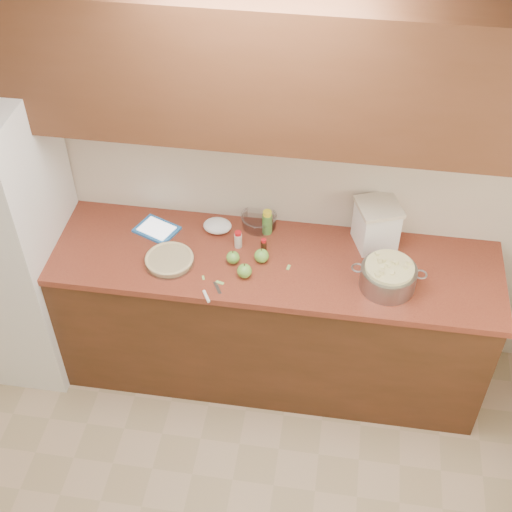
# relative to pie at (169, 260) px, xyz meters

# --- Properties ---
(room_shell) EXTENTS (3.60, 3.60, 3.60)m
(room_shell) POSITION_rel_pie_xyz_m (0.44, -1.37, 0.36)
(room_shell) COLOR tan
(room_shell) RESTS_ON ground
(counter_run) EXTENTS (2.64, 0.68, 0.92)m
(counter_run) POSITION_rel_pie_xyz_m (0.44, 0.11, -0.48)
(counter_run) COLOR #4D2715
(counter_run) RESTS_ON ground
(upper_cabinets) EXTENTS (2.60, 0.34, 0.70)m
(upper_cabinets) POSITION_rel_pie_xyz_m (0.44, 0.26, 1.01)
(upper_cabinets) COLOR #542D19
(upper_cabinets) RESTS_ON room_shell
(pie) EXTENTS (0.27, 0.27, 0.04)m
(pie) POSITION_rel_pie_xyz_m (0.00, 0.00, 0.00)
(pie) COLOR silver
(pie) RESTS_ON counter_run
(colander) EXTENTS (0.38, 0.29, 0.14)m
(colander) POSITION_rel_pie_xyz_m (1.14, 0.00, 0.05)
(colander) COLOR gray
(colander) RESTS_ON counter_run
(flour_canister) EXTENTS (0.28, 0.28, 0.27)m
(flour_canister) POSITION_rel_pie_xyz_m (1.07, 0.32, 0.11)
(flour_canister) COLOR white
(flour_canister) RESTS_ON counter_run
(tablet) EXTENTS (0.27, 0.24, 0.02)m
(tablet) POSITION_rel_pie_xyz_m (-0.13, 0.24, -0.01)
(tablet) COLOR blue
(tablet) RESTS_ON counter_run
(paring_knife) EXTENTS (0.10, 0.16, 0.02)m
(paring_knife) POSITION_rel_pie_xyz_m (0.25, -0.21, -0.02)
(paring_knife) COLOR gray
(paring_knife) RESTS_ON counter_run
(lemon_bottle) EXTENTS (0.05, 0.05, 0.15)m
(lemon_bottle) POSITION_rel_pie_xyz_m (0.48, 0.32, 0.05)
(lemon_bottle) COLOR #4C8C38
(lemon_bottle) RESTS_ON counter_run
(cinnamon_shaker) EXTENTS (0.04, 0.04, 0.10)m
(cinnamon_shaker) POSITION_rel_pie_xyz_m (0.34, 0.18, 0.03)
(cinnamon_shaker) COLOR beige
(cinnamon_shaker) RESTS_ON counter_run
(vanilla_bottle) EXTENTS (0.03, 0.03, 0.09)m
(vanilla_bottle) POSITION_rel_pie_xyz_m (0.48, 0.15, 0.02)
(vanilla_bottle) COLOR black
(vanilla_bottle) RESTS_ON counter_run
(mixing_bowl) EXTENTS (0.20, 0.20, 0.08)m
(mixing_bowl) POSITION_rel_pie_xyz_m (0.42, 0.37, 0.02)
(mixing_bowl) COLOR silver
(mixing_bowl) RESTS_ON counter_run
(paper_towel) EXTENTS (0.16, 0.14, 0.07)m
(paper_towel) POSITION_rel_pie_xyz_m (0.20, 0.30, 0.01)
(paper_towel) COLOR white
(paper_towel) RESTS_ON counter_run
(apple_left) EXTENTS (0.07, 0.07, 0.08)m
(apple_left) POSITION_rel_pie_xyz_m (0.33, 0.05, 0.01)
(apple_left) COLOR #69AB3D
(apple_left) RESTS_ON counter_run
(apple_center) EXTENTS (0.08, 0.08, 0.09)m
(apple_center) POSITION_rel_pie_xyz_m (0.48, 0.09, 0.02)
(apple_center) COLOR #69AB3D
(apple_center) RESTS_ON counter_run
(apple_front) EXTENTS (0.08, 0.08, 0.09)m
(apple_front) POSITION_rel_pie_xyz_m (0.41, -0.04, 0.02)
(apple_front) COLOR #69AB3D
(apple_front) RESTS_ON counter_run
(peel_a) EXTENTS (0.05, 0.03, 0.00)m
(peel_a) POSITION_rel_pie_xyz_m (0.29, -0.11, -0.02)
(peel_a) COLOR #8FC660
(peel_a) RESTS_ON counter_run
(peel_b) EXTENTS (0.02, 0.04, 0.00)m
(peel_b) POSITION_rel_pie_xyz_m (0.63, 0.06, -0.02)
(peel_b) COLOR #8FC660
(peel_b) RESTS_ON counter_run
(peel_c) EXTENTS (0.02, 0.03, 0.00)m
(peel_c) POSITION_rel_pie_xyz_m (0.20, -0.08, -0.02)
(peel_c) COLOR #8FC660
(peel_c) RESTS_ON counter_run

